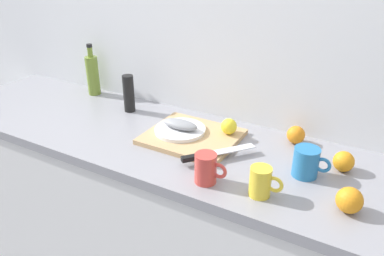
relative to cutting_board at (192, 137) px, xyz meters
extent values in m
cube|color=white|center=(-0.24, 0.28, 0.34)|extent=(3.20, 0.05, 2.50)
cube|color=white|center=(-0.24, -0.05, -0.48)|extent=(2.00, 0.58, 0.86)
cube|color=gray|center=(-0.24, -0.05, -0.03)|extent=(2.00, 0.60, 0.04)
cube|color=tan|center=(0.00, 0.00, 0.00)|extent=(0.36, 0.32, 0.02)
cylinder|color=white|center=(-0.06, 0.00, 0.02)|extent=(0.21, 0.21, 0.01)
ellipsoid|color=gray|center=(-0.06, 0.00, 0.04)|extent=(0.16, 0.07, 0.04)
cube|color=silver|center=(0.20, -0.05, 0.02)|extent=(0.14, 0.16, 0.00)
cube|color=black|center=(0.11, -0.16, 0.02)|extent=(0.09, 0.10, 0.02)
sphere|color=yellow|center=(0.13, 0.08, 0.04)|extent=(0.07, 0.07, 0.07)
cylinder|color=olive|center=(-0.70, 0.19, 0.09)|extent=(0.06, 0.06, 0.20)
cylinder|color=olive|center=(-0.70, 0.19, 0.21)|extent=(0.03, 0.03, 0.05)
cylinder|color=black|center=(-0.70, 0.19, 0.25)|extent=(0.03, 0.03, 0.02)
cylinder|color=#CC3F38|center=(0.19, -0.25, 0.04)|extent=(0.07, 0.07, 0.11)
torus|color=#CC3F38|center=(0.24, -0.25, 0.05)|extent=(0.06, 0.01, 0.06)
cylinder|color=yellow|center=(0.38, -0.23, 0.04)|extent=(0.07, 0.07, 0.10)
torus|color=yellow|center=(0.42, -0.23, 0.05)|extent=(0.06, 0.01, 0.06)
cylinder|color=#2672B2|center=(0.47, -0.04, 0.04)|extent=(0.09, 0.09, 0.11)
torus|color=#2672B2|center=(0.53, -0.04, 0.05)|extent=(0.06, 0.01, 0.06)
sphere|color=orange|center=(0.64, -0.17, 0.03)|extent=(0.08, 0.08, 0.08)
sphere|color=orange|center=(0.38, 0.18, 0.03)|extent=(0.07, 0.07, 0.07)
sphere|color=orange|center=(0.58, 0.06, 0.03)|extent=(0.07, 0.07, 0.07)
cylinder|color=black|center=(-0.40, 0.10, 0.08)|extent=(0.05, 0.05, 0.18)
camera|label=1|loc=(0.69, -1.22, 0.74)|focal=36.11mm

